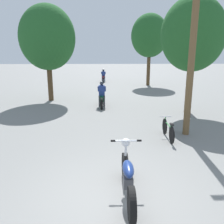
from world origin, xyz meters
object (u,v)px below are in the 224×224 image
Objects in this scene: roadside_tree_left at (47,38)px; motorcycle_rider_lead at (102,97)px; utility_pole at (192,59)px; roadside_tree_right_far at (150,36)px; motorcycle_rider_far at (103,77)px; roadside_tree_right_near at (193,35)px; bicycle_parked at (168,130)px; motorcycle_foreground at (128,177)px.

motorcycle_rider_lead is (3.35, -1.91, -3.38)m from roadside_tree_left.
roadside_tree_right_far is (0.98, 13.89, 1.66)m from utility_pole.
utility_pole is 9.57m from roadside_tree_left.
roadside_tree_right_far is at bearing -34.33° from motorcycle_rider_far.
roadside_tree_right_far is 6.53m from motorcycle_rider_far.
roadside_tree_right_far reaches higher than utility_pole.
utility_pole is 3.70m from roadside_tree_right_near.
utility_pole is 14.02m from roadside_tree_right_far.
bicycle_parked is (2.48, -17.24, -0.17)m from motorcycle_rider_far.
motorcycle_foreground is at bearing -69.45° from roadside_tree_left.
utility_pole is 0.97× the size of roadside_tree_right_near.
bicycle_parked is at bearing -151.61° from utility_pole.
utility_pole reaches higher than motorcycle_rider_far.
utility_pole is at bearing -94.02° from roadside_tree_right_far.
roadside_tree_right_near is at bearing -23.82° from roadside_tree_left.
utility_pole is 2.53× the size of motorcycle_foreground.
motorcycle_foreground is 20.77m from motorcycle_rider_far.
roadside_tree_right_far is 2.97× the size of motorcycle_foreground.
motorcycle_rider_far is (-4.47, 13.46, -3.38)m from roadside_tree_right_near.
bicycle_parked is (1.80, 3.52, -0.13)m from motorcycle_foreground.
bicycle_parked is at bearing -117.81° from roadside_tree_right_near.
roadside_tree_left reaches higher than motorcycle_rider_far.
roadside_tree_left reaches higher than motorcycle_foreground.
roadside_tree_right_near is at bearing -71.62° from motorcycle_rider_far.
roadside_tree_right_far is 10.72m from motorcycle_rider_lead.
bicycle_parked is (5.83, -7.24, -3.59)m from roadside_tree_left.
utility_pole is at bearing -56.03° from motorcycle_rider_lead.
motorcycle_foreground is (-3.80, -7.30, -3.43)m from roadside_tree_right_near.
motorcycle_rider_far is 17.42m from bicycle_parked.
roadside_tree_right_near is at bearing -88.87° from roadside_tree_right_far.
roadside_tree_right_far reaches higher than roadside_tree_left.
motorcycle_rider_lead is 11.91m from motorcycle_rider_far.
roadside_tree_left is 2.83× the size of motorcycle_rider_far.
roadside_tree_right_near reaches higher than bicycle_parked.
motorcycle_rider_far reaches higher than motorcycle_foreground.
bicycle_parked is (-1.99, -3.78, -3.55)m from roadside_tree_right_near.
roadside_tree_left is at bearing -108.56° from motorcycle_rider_far.
motorcycle_foreground is at bearing -88.14° from motorcycle_rider_far.
motorcycle_rider_far is at bearing 91.86° from motorcycle_foreground.
motorcycle_foreground reaches higher than bicycle_parked.
motorcycle_rider_far is (-3.29, 16.80, -2.34)m from utility_pole.
roadside_tree_left reaches higher than utility_pole.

